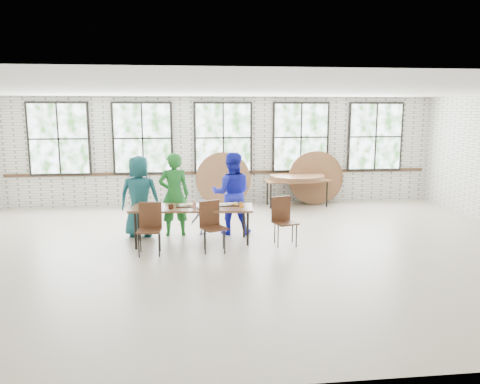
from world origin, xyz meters
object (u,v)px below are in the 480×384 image
object	(u,v)px
chair_near_left	(150,224)
storage_table	(297,182)
dining_table	(192,209)
chair_near_right	(212,222)

from	to	relation	value
chair_near_left	storage_table	bearing A→B (deg)	51.78
dining_table	chair_near_right	bearing A→B (deg)	-50.20
dining_table	storage_table	distance (m)	4.47
chair_near_left	dining_table	bearing A→B (deg)	41.06
dining_table	storage_table	size ratio (longest dim) A/B	1.33
storage_table	dining_table	bearing A→B (deg)	-136.29
dining_table	chair_near_right	xyz separation A→B (m)	(0.36, -0.54, -0.13)
chair_near_right	storage_table	size ratio (longest dim) A/B	0.51
chair_near_right	storage_table	world-z (taller)	chair_near_right
chair_near_left	storage_table	xyz separation A→B (m)	(3.72, 3.94, 0.13)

